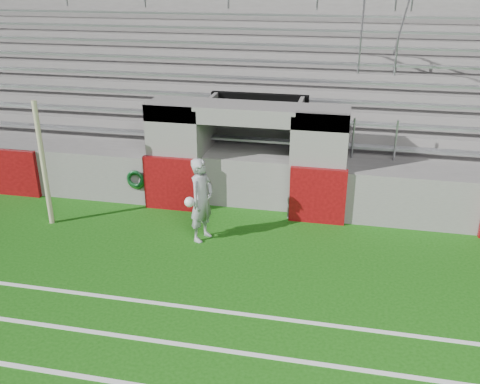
# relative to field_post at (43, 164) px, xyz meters

# --- Properties ---
(ground) EXTENTS (90.00, 90.00, 0.00)m
(ground) POSITION_rel_field_post_xyz_m (4.30, -1.61, -1.46)
(ground) COLOR #154F0D
(ground) RESTS_ON ground
(field_post) EXTENTS (0.11, 0.11, 2.92)m
(field_post) POSITION_rel_field_post_xyz_m (0.00, 0.00, 0.00)
(field_post) COLOR #BCB68C
(field_post) RESTS_ON ground
(stadium_structure) EXTENTS (26.00, 8.48, 5.42)m
(stadium_structure) POSITION_rel_field_post_xyz_m (4.30, 6.36, 0.03)
(stadium_structure) COLOR slate
(stadium_structure) RESTS_ON ground
(goalkeeper_with_ball) EXTENTS (0.65, 0.79, 1.87)m
(goalkeeper_with_ball) POSITION_rel_field_post_xyz_m (3.70, -0.03, -0.52)
(goalkeeper_with_ball) COLOR #9DA1A6
(goalkeeper_with_ball) RESTS_ON ground
(hose_coil) EXTENTS (0.48, 0.14, 0.52)m
(hose_coil) POSITION_rel_field_post_xyz_m (1.62, 1.32, -0.74)
(hose_coil) COLOR #0E430D
(hose_coil) RESTS_ON ground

